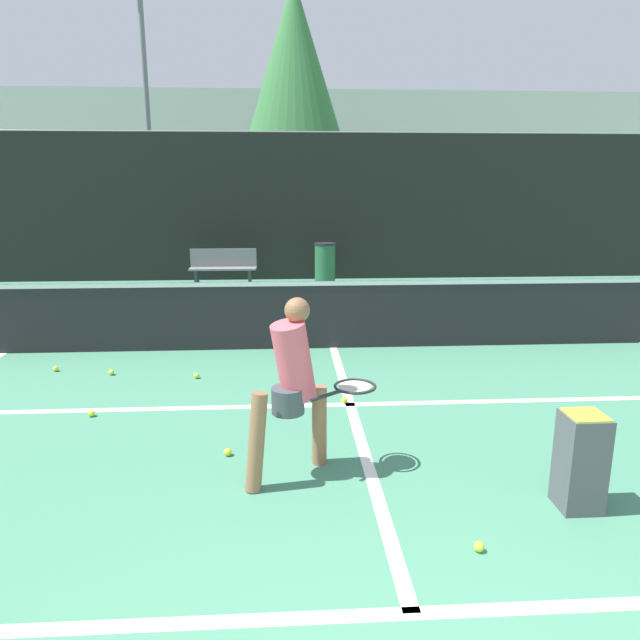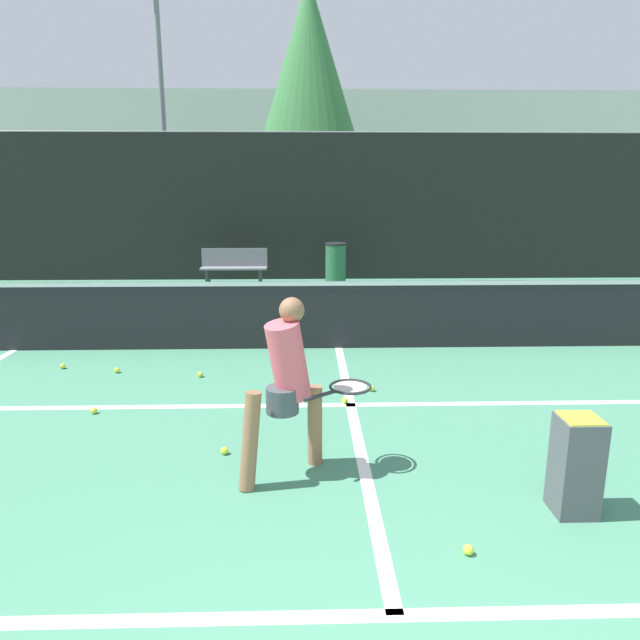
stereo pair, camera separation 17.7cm
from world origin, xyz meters
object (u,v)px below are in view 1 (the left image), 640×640
trash_bin (325,264)px  parked_car (185,246)px  player_practicing (294,381)px  courtside_bench (223,267)px  ball_hopper (581,459)px

trash_bin → parked_car: 4.95m
parked_car → player_practicing: bearing=-76.6°
courtside_bench → trash_bin: bearing=5.8°
courtside_bench → trash_bin: (2.26, 0.22, 0.02)m
player_practicing → trash_bin: bearing=46.7°
player_practicing → parked_car: bearing=65.6°
player_practicing → trash_bin: size_ratio=1.49×
courtside_bench → ball_hopper: bearing=-69.0°
parked_car → trash_bin: bearing=-41.9°
player_practicing → courtside_bench: 8.57m
trash_bin → courtside_bench: bearing=-174.5°
courtside_bench → parked_car: (-1.43, 3.53, 0.10)m
courtside_bench → trash_bin: trash_bin is taller
ball_hopper → parked_car: parked_car is taller
trash_bin → ball_hopper: bearing=-82.9°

